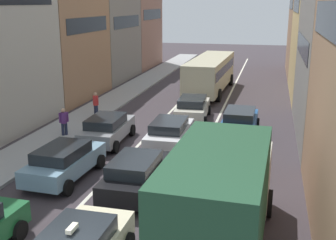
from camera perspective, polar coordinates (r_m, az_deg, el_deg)
name	(u,v)px	position (r m, az deg, el deg)	size (l,w,h in m)	color
sidewalk_left	(104,106)	(30.91, -8.60, 1.89)	(2.60, 64.00, 0.14)	#9D9D9D
lane_stripe_left	(171,111)	(29.43, 0.47, 1.25)	(0.16, 60.00, 0.01)	silver
lane_stripe_right	(221,114)	(28.87, 7.05, 0.85)	(0.16, 60.00, 0.01)	silver
building_row_left	(45,24)	(34.26, -16.10, 12.25)	(7.20, 43.90, 14.20)	beige
removalist_box_truck	(222,196)	(12.27, 7.24, -10.02)	(2.92, 7.78, 3.58)	#B7B29E
sedan_centre_lane_second	(136,174)	(16.74, -4.31, -7.17)	(2.07, 4.31, 1.49)	black
wagon_left_lane_second	(64,161)	(18.48, -13.73, -5.37)	(2.24, 4.39, 1.49)	#759EB7
hatchback_centre_lane_third	(170,133)	(21.79, 0.22, -1.70)	(2.12, 4.33, 1.49)	silver
sedan_left_lane_third	(107,129)	(22.72, -8.16, -1.15)	(2.17, 4.35, 1.49)	gray
coupe_centre_lane_fourth	(192,108)	(27.01, 3.30, 1.65)	(2.26, 4.40, 1.49)	beige
sedan_right_lane_behind_truck	(231,152)	(19.21, 8.43, -4.28)	(2.26, 4.40, 1.49)	#B29319
wagon_right_lane_far	(240,121)	(24.23, 9.58, -0.16)	(2.11, 4.32, 1.49)	#194C8C
bus_mid_queue_primary	(210,72)	(35.25, 5.68, 6.46)	(3.07, 10.58, 2.90)	#BFB793
pedestrian_near_kerb	(96,103)	(27.91, -9.65, 2.23)	(0.48, 0.34, 1.66)	#262D47
pedestrian_mid_sidewalk	(64,121)	(24.09, -13.77, -0.11)	(0.41, 0.41, 1.66)	#262D47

